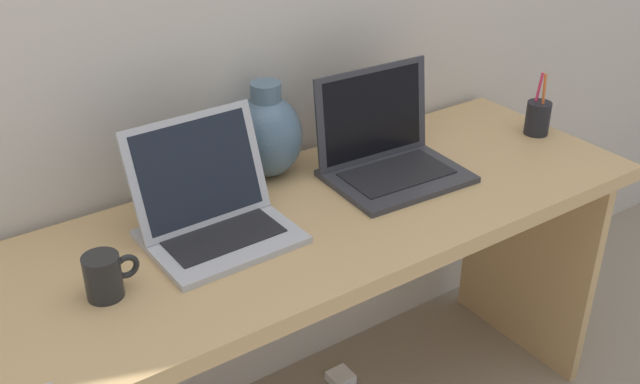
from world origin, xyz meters
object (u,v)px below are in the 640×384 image
object	(u,v)px
laptop_left	(210,206)
pen_cup	(538,117)
green_vase	(267,134)
coffee_mug	(105,276)
laptop_right	(385,147)
power_brick	(341,378)

from	to	relation	value
laptop_left	pen_cup	size ratio (longest dim) A/B	1.74
green_vase	coffee_mug	world-z (taller)	green_vase
laptop_left	coffee_mug	world-z (taller)	laptop_left
laptop_right	power_brick	xyz separation A→B (m)	(-0.06, 0.09, -0.79)
laptop_right	power_brick	world-z (taller)	laptop_right
green_vase	laptop_right	bearing A→B (deg)	-31.85
pen_cup	green_vase	bearing A→B (deg)	163.65
pen_cup	laptop_right	bearing A→B (deg)	172.70
laptop_left	laptop_right	world-z (taller)	laptop_right
laptop_left	green_vase	bearing A→B (deg)	33.90
pen_cup	power_brick	distance (m)	0.97
laptop_left	power_brick	size ratio (longest dim) A/B	4.47
laptop_left	coffee_mug	xyz separation A→B (m)	(-0.27, -0.09, -0.02)
power_brick	green_vase	bearing A→B (deg)	159.62
green_vase	coffee_mug	xyz separation A→B (m)	(-0.52, -0.26, -0.06)
laptop_left	pen_cup	bearing A→B (deg)	-3.00
laptop_right	coffee_mug	xyz separation A→B (m)	(-0.77, -0.10, -0.02)
green_vase	laptop_left	bearing A→B (deg)	-146.10
laptop_left	coffee_mug	size ratio (longest dim) A/B	2.86
laptop_right	coffee_mug	distance (m)	0.78
pen_cup	power_brick	bearing A→B (deg)	165.03
laptop_right	pen_cup	world-z (taller)	laptop_right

